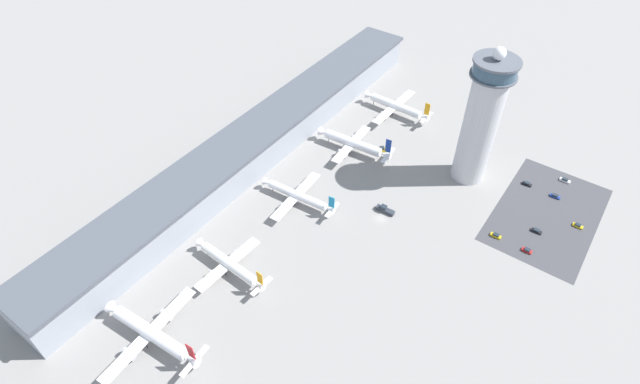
{
  "coord_description": "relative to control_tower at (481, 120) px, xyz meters",
  "views": [
    {
      "loc": [
        -135.07,
        -63.82,
        156.78
      ],
      "look_at": [
        -7.58,
        26.87,
        6.8
      ],
      "focal_mm": 28.0,
      "sensor_mm": 36.0,
      "label": 1
    }
  ],
  "objects": [
    {
      "name": "service_truck_catering",
      "position": [
        -7.21,
        41.11,
        -30.88
      ],
      "size": [
        6.66,
        7.23,
        2.41
      ],
      "color": "black",
      "rests_on": "ground"
    },
    {
      "name": "control_tower",
      "position": [
        0.0,
        0.0,
        0.0
      ],
      "size": [
        19.02,
        19.02,
        65.35
      ],
      "color": "#BCBCC1",
      "rests_on": "ground"
    },
    {
      "name": "service_truck_baggage",
      "position": [
        -43.22,
        19.3,
        -30.63
      ],
      "size": [
        2.77,
        8.46,
        3.12
      ],
      "color": "black",
      "rests_on": "ground"
    },
    {
      "name": "car_blue_compact",
      "position": [
        -28.99,
        -25.55,
        -31.11
      ],
      "size": [
        1.85,
        4.45,
        1.55
      ],
      "color": "black",
      "rests_on": "ground"
    },
    {
      "name": "airplane_gate_echo",
      "position": [
        24.69,
        52.17,
        -27.12
      ],
      "size": [
        38.16,
        38.56,
        13.45
      ],
      "color": "white",
      "rests_on": "ground"
    },
    {
      "name": "ground_plane",
      "position": [
        -47.71,
        18.53,
        -31.71
      ],
      "size": [
        1000.0,
        1000.0,
        0.0
      ],
      "primitive_type": "plane",
      "color": "gray"
    },
    {
      "name": "airplane_gate_delta",
      "position": [
        -15.89,
        53.4,
        -27.02
      ],
      "size": [
        32.96,
        39.6,
        14.3
      ],
      "color": "white",
      "rests_on": "ground"
    },
    {
      "name": "airplane_gate_bravo",
      "position": [
        -105.87,
        52.17,
        -27.49
      ],
      "size": [
        31.37,
        35.78,
        12.12
      ],
      "color": "white",
      "rests_on": "ground"
    },
    {
      "name": "parking_lot_surface",
      "position": [
        -3.5,
        -38.98,
        -31.71
      ],
      "size": [
        64.0,
        40.0,
        0.01
      ],
      "primitive_type": "cube",
      "color": "#424247",
      "rests_on": "ground"
    },
    {
      "name": "airplane_gate_charlie",
      "position": [
        -60.3,
        53.94,
        -27.9
      ],
      "size": [
        34.28,
        37.08,
        11.46
      ],
      "color": "white",
      "rests_on": "ground"
    },
    {
      "name": "car_navy_sedan",
      "position": [
        9.05,
        -38.53,
        -31.15
      ],
      "size": [
        1.71,
        4.48,
        1.45
      ],
      "color": "black",
      "rests_on": "ground"
    },
    {
      "name": "car_green_van",
      "position": [
        -29.34,
        -38.73,
        -31.14
      ],
      "size": [
        1.93,
        4.04,
        1.48
      ],
      "color": "black",
      "rests_on": "ground"
    },
    {
      "name": "car_red_hatchback",
      "position": [
        9.75,
        -25.46,
        -31.14
      ],
      "size": [
        1.82,
        4.4,
        1.48
      ],
      "color": "black",
      "rests_on": "ground"
    },
    {
      "name": "terminal_building",
      "position": [
        -47.71,
        88.53,
        -23.06
      ],
      "size": [
        243.63,
        25.0,
        17.12
      ],
      "color": "#9399A3",
      "rests_on": "ground"
    },
    {
      "name": "car_black_suv",
      "position": [
        22.37,
        -39.1,
        -31.12
      ],
      "size": [
        1.97,
        4.82,
        1.54
      ],
      "color": "black",
      "rests_on": "ground"
    },
    {
      "name": "car_silver_sedan",
      "position": [
        -16.6,
        -38.46,
        -31.17
      ],
      "size": [
        1.83,
        4.39,
        1.41
      ],
      "color": "black",
      "rests_on": "ground"
    },
    {
      "name": "car_white_wagon",
      "position": [
        -3.51,
        -51.79,
        -31.17
      ],
      "size": [
        1.94,
        4.26,
        1.42
      ],
      "color": "black",
      "rests_on": "ground"
    },
    {
      "name": "airplane_gate_alpha",
      "position": [
        -143.56,
        53.16,
        -26.89
      ],
      "size": [
        42.04,
        41.24,
        14.47
      ],
      "color": "white",
      "rests_on": "ground"
    }
  ]
}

